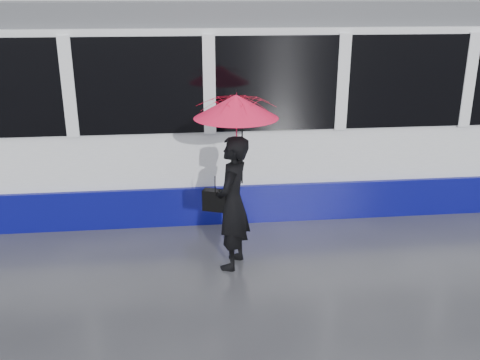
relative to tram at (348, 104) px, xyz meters
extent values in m
plane|color=#2C2D32|center=(-1.55, -2.50, -1.64)|extent=(90.00, 90.00, 0.00)
cube|color=#3F3D38|center=(-1.55, -0.72, -1.63)|extent=(34.00, 0.07, 0.02)
cube|color=#3F3D38|center=(-1.55, 0.72, -1.63)|extent=(34.00, 0.07, 0.02)
cube|color=white|center=(0.00, 0.00, -0.11)|extent=(24.00, 2.40, 2.95)
cube|color=#090B6B|center=(0.00, 0.00, -1.33)|extent=(24.00, 2.56, 0.62)
cube|color=black|center=(0.00, 0.00, 0.56)|extent=(23.00, 2.48, 1.40)
cube|color=#515358|center=(0.00, 0.00, 1.54)|extent=(23.60, 2.20, 0.35)
imported|color=black|center=(-2.30, -2.63, -0.74)|extent=(0.64, 0.77, 1.79)
imported|color=#FE1552|center=(-2.25, -2.63, 0.25)|extent=(1.28, 1.29, 0.90)
cone|color=#FE1552|center=(-2.25, -2.63, 0.53)|extent=(1.37, 1.37, 0.29)
cylinder|color=black|center=(-2.25, -2.63, 0.70)|extent=(0.01, 0.01, 0.07)
cylinder|color=black|center=(-2.17, -2.61, -0.09)|extent=(0.02, 0.02, 0.78)
cube|color=black|center=(-2.52, -2.61, -0.70)|extent=(0.35, 0.25, 0.28)
cylinder|color=black|center=(-2.52, -2.61, -0.47)|extent=(0.01, 0.01, 0.18)
camera|label=1|loc=(-2.92, -9.04, 1.83)|focal=40.00mm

